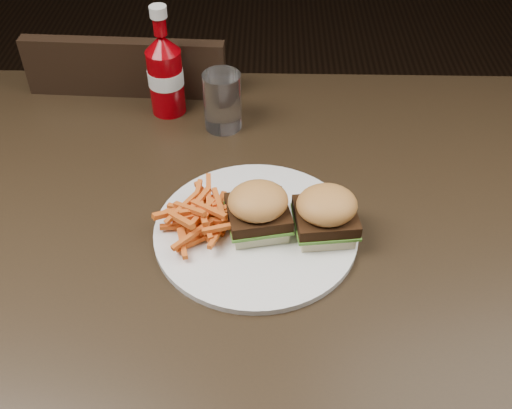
{
  "coord_description": "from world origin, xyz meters",
  "views": [
    {
      "loc": [
        0.09,
        -0.7,
        1.39
      ],
      "look_at": [
        0.08,
        -0.06,
        0.8
      ],
      "focal_mm": 42.0,
      "sensor_mm": 36.0,
      "label": 1
    }
  ],
  "objects_px": {
    "chair_far": "(163,162)",
    "ketchup_bottle": "(166,83)",
    "plate": "(256,231)",
    "tumbler": "(222,101)",
    "dining_table": "(210,212)"
  },
  "relations": [
    {
      "from": "dining_table",
      "to": "plate",
      "type": "height_order",
      "value": "plate"
    },
    {
      "from": "tumbler",
      "to": "plate",
      "type": "bearing_deg",
      "value": -76.45
    },
    {
      "from": "dining_table",
      "to": "plate",
      "type": "xyz_separation_m",
      "value": [
        0.08,
        -0.07,
        0.03
      ]
    },
    {
      "from": "dining_table",
      "to": "tumbler",
      "type": "bearing_deg",
      "value": 87.37
    },
    {
      "from": "dining_table",
      "to": "plate",
      "type": "bearing_deg",
      "value": -40.81
    },
    {
      "from": "chair_far",
      "to": "plate",
      "type": "distance_m",
      "value": 0.7
    },
    {
      "from": "chair_far",
      "to": "ketchup_bottle",
      "type": "height_order",
      "value": "ketchup_bottle"
    },
    {
      "from": "ketchup_bottle",
      "to": "plate",
      "type": "bearing_deg",
      "value": -62.05
    },
    {
      "from": "tumbler",
      "to": "ketchup_bottle",
      "type": "bearing_deg",
      "value": 154.47
    },
    {
      "from": "plate",
      "to": "ketchup_bottle",
      "type": "xyz_separation_m",
      "value": [
        -0.17,
        0.33,
        0.06
      ]
    },
    {
      "from": "chair_far",
      "to": "ketchup_bottle",
      "type": "xyz_separation_m",
      "value": [
        0.08,
        -0.24,
        0.38
      ]
    },
    {
      "from": "plate",
      "to": "dining_table",
      "type": "bearing_deg",
      "value": 139.19
    },
    {
      "from": "ketchup_bottle",
      "to": "tumbler",
      "type": "xyz_separation_m",
      "value": [
        0.11,
        -0.05,
        -0.01
      ]
    },
    {
      "from": "dining_table",
      "to": "chair_far",
      "type": "bearing_deg",
      "value": 109.46
    },
    {
      "from": "tumbler",
      "to": "chair_far",
      "type": "bearing_deg",
      "value": 122.64
    }
  ]
}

